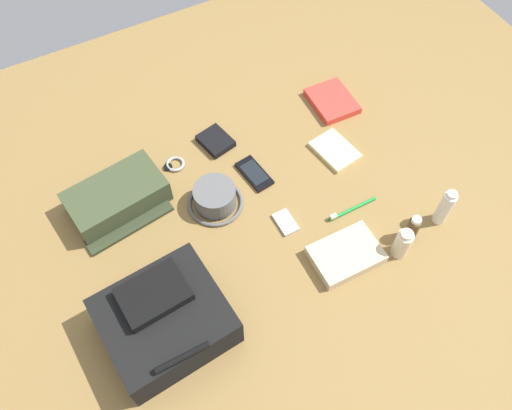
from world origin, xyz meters
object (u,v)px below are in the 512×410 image
Objects in this scene: notepad at (335,150)px; folded_towel at (346,255)px; media_player at (285,222)px; toothbrush at (350,210)px; cologne_bottle at (412,228)px; cell_phone at (254,174)px; paperback_novel at (332,101)px; bucket_hat at (215,198)px; lotion_bottle at (402,243)px; wallet at (216,141)px; backpack at (165,320)px; wristwatch at (174,164)px; toiletry_pouch at (117,198)px; toothpaste_tube at (445,208)px.

notepad is 0.40m from folded_towel.
media_player is 0.33m from notepad.
notepad is at bearing -111.52° from toothbrush.
cologne_bottle reaches higher than cell_phone.
cologne_bottle reaches higher than folded_towel.
bucket_hat is at bearing 18.70° from paperback_novel.
lotion_bottle reaches higher than cell_phone.
toothbrush is (0.05, -0.19, -0.05)m from lotion_bottle.
notepad is 0.75× the size of folded_towel.
cologne_bottle is 0.73× the size of cell_phone.
backpack is at bearing 40.49° from wallet.
paperback_novel is 1.19× the size of notepad.
lotion_bottle reaches higher than media_player.
media_player is at bearing -62.57° from folded_towel.
wristwatch is at bearing -45.69° from toothbrush.
cologne_bottle is 0.58m from paperback_novel.
cell_phone is at bearing 94.43° from wallet.
cologne_bottle is 0.07m from lotion_bottle.
wallet reaches higher than media_player.
paperback_novel is at bearing -159.61° from cell_phone.
lotion_bottle is at bearing 118.38° from cell_phone.
wallet is at bearing -42.22° from notepad.
media_player is (-0.45, -0.14, -0.06)m from backpack.
notepad is at bearing -118.34° from folded_towel.
wallet is at bearing -60.55° from toothbrush.
backpack is 2.36× the size of cell_phone.
paperback_novel reaches higher than toothbrush.
folded_towel is at bearing 51.81° from toothbrush.
bucket_hat reaches higher than folded_towel.
folded_towel is (-0.10, 0.19, 0.01)m from media_player.
paperback_novel reaches higher than notepad.
toothbrush is (0.20, 0.41, -0.00)m from paperback_novel.
toiletry_pouch is at bearing -35.38° from media_player.
paperback_novel is at bearing -103.95° from lotion_bottle.
toothpaste_tube is at bearing -169.27° from lotion_bottle.
backpack is 0.66m from wallet.
wallet is (0.47, -0.60, -0.06)m from toothpaste_tube.
cell_phone is 1.29× the size of wallet.
media_player is 0.56× the size of notepad.
media_player is (0.42, -0.21, -0.06)m from toothpaste_tube.
paperback_novel is at bearing -118.96° from folded_towel.
toiletry_pouch is 1.76× the size of paperback_novel.
backpack is 3.98× the size of media_player.
toothbrush reaches higher than cell_phone.
paperback_novel is 1.25× the size of cell_phone.
toiletry_pouch is at bearing -31.25° from toothpaste_tube.
notepad is at bearing -86.92° from cologne_bottle.
lotion_bottle is 0.41m from notepad.
wallet is 0.59m from folded_towel.
cell_phone is 0.82× the size of toothbrush.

